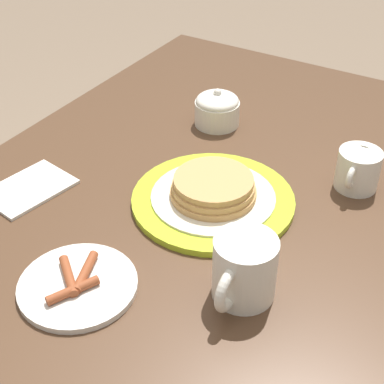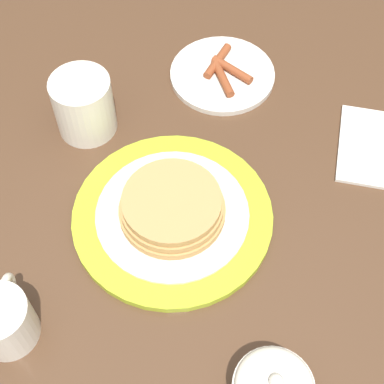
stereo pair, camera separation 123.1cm
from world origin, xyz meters
TOP-DOWN VIEW (x-y plane):
  - ground_plane at (0.00, 0.00)m, footprint 8.00×8.00m
  - dining_table at (0.00, 0.00)m, footprint 1.27×0.85m
  - pancake_plate at (-0.00, 0.04)m, footprint 0.28×0.28m
  - side_plate_bacon at (0.28, -0.03)m, footprint 0.18×0.18m
  - coffee_mug at (0.17, 0.18)m, footprint 0.13×0.09m
  - creamer_pitcher at (-0.18, 0.23)m, footprint 0.11×0.08m
  - napkin at (0.14, -0.27)m, footprint 0.17×0.13m

SIDE VIEW (x-z plane):
  - ground_plane at x=0.00m, z-range 0.00..0.00m
  - dining_table at x=0.00m, z-range 0.25..1.03m
  - napkin at x=0.14m, z-range 0.78..0.78m
  - side_plate_bacon at x=0.28m, z-range 0.77..0.79m
  - pancake_plate at x=0.00m, z-range 0.77..0.82m
  - creamer_pitcher at x=-0.18m, z-range 0.77..0.86m
  - coffee_mug at x=0.17m, z-range 0.78..0.88m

